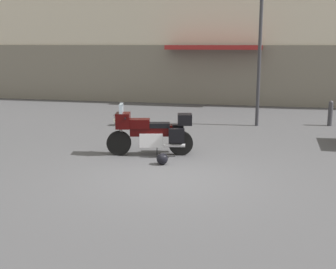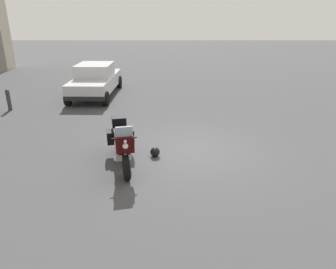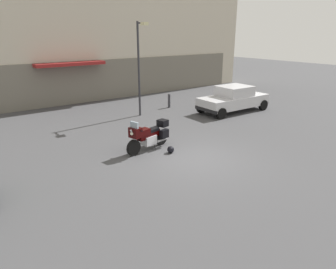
{
  "view_description": "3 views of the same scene",
  "coord_description": "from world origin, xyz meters",
  "px_view_note": "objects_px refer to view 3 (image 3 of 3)",
  "views": [
    {
      "loc": [
        2.01,
        -9.06,
        2.88
      ],
      "look_at": [
        -0.09,
        0.31,
        0.9
      ],
      "focal_mm": 47.32,
      "sensor_mm": 36.0,
      "label": 1
    },
    {
      "loc": [
        -8.66,
        0.66,
        3.89
      ],
      "look_at": [
        -1.01,
        0.64,
        0.92
      ],
      "focal_mm": 33.75,
      "sensor_mm": 36.0,
      "label": 2
    },
    {
      "loc": [
        -7.3,
        -8.18,
        4.64
      ],
      "look_at": [
        -0.57,
        0.95,
        0.84
      ],
      "focal_mm": 32.82,
      "sensor_mm": 36.0,
      "label": 3
    }
  ],
  "objects_px": {
    "motorcycle": "(149,135)",
    "car_sedan_far": "(233,99)",
    "bollard_curbside": "(169,100)",
    "streetlamp_curbside": "(140,61)",
    "helmet": "(171,150)"
  },
  "relations": [
    {
      "from": "motorcycle",
      "to": "streetlamp_curbside",
      "type": "height_order",
      "value": "streetlamp_curbside"
    },
    {
      "from": "car_sedan_far",
      "to": "streetlamp_curbside",
      "type": "relative_size",
      "value": 0.89
    },
    {
      "from": "bollard_curbside",
      "to": "motorcycle",
      "type": "bearing_deg",
      "value": -133.05
    },
    {
      "from": "car_sedan_far",
      "to": "bollard_curbside",
      "type": "distance_m",
      "value": 4.05
    },
    {
      "from": "motorcycle",
      "to": "helmet",
      "type": "bearing_deg",
      "value": 107.07
    },
    {
      "from": "motorcycle",
      "to": "helmet",
      "type": "relative_size",
      "value": 7.98
    },
    {
      "from": "motorcycle",
      "to": "helmet",
      "type": "distance_m",
      "value": 1.09
    },
    {
      "from": "bollard_curbside",
      "to": "streetlamp_curbside",
      "type": "bearing_deg",
      "value": -164.5
    },
    {
      "from": "motorcycle",
      "to": "car_sedan_far",
      "type": "relative_size",
      "value": 0.48
    },
    {
      "from": "streetlamp_curbside",
      "to": "helmet",
      "type": "bearing_deg",
      "value": -110.4
    },
    {
      "from": "helmet",
      "to": "car_sedan_far",
      "type": "height_order",
      "value": "car_sedan_far"
    },
    {
      "from": "motorcycle",
      "to": "car_sedan_far",
      "type": "bearing_deg",
      "value": -175.93
    },
    {
      "from": "car_sedan_far",
      "to": "bollard_curbside",
      "type": "height_order",
      "value": "car_sedan_far"
    },
    {
      "from": "motorcycle",
      "to": "helmet",
      "type": "xyz_separation_m",
      "value": [
        0.49,
        -0.85,
        -0.48
      ]
    },
    {
      "from": "helmet",
      "to": "bollard_curbside",
      "type": "xyz_separation_m",
      "value": [
        4.63,
        6.33,
        0.34
      ]
    }
  ]
}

